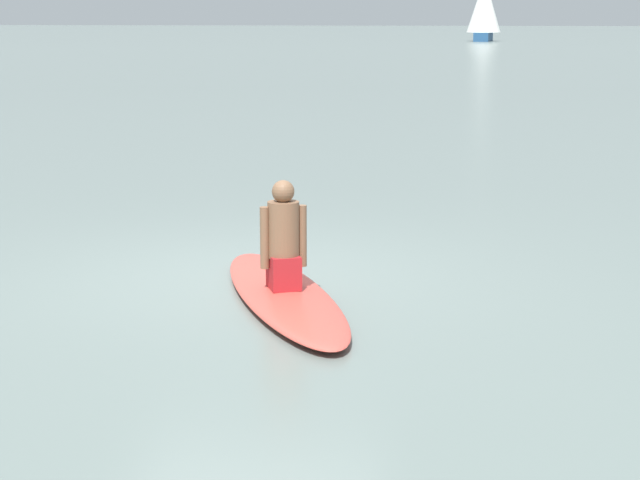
# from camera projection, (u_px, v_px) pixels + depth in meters

# --- Properties ---
(ground_plane) EXTENTS (400.00, 400.00, 0.00)m
(ground_plane) POSITION_uv_depth(u_px,v_px,m) (249.00, 275.00, 10.29)
(ground_plane) COLOR slate
(surfboard) EXTENTS (1.94, 3.36, 0.12)m
(surfboard) POSITION_uv_depth(u_px,v_px,m) (284.00, 295.00, 9.33)
(surfboard) COLOR #D84C3F
(surfboard) RESTS_ON ground
(person_paddler) EXTENTS (0.41, 0.38, 0.94)m
(person_paddler) POSITION_uv_depth(u_px,v_px,m) (284.00, 240.00, 9.23)
(person_paddler) COLOR #A51E23
(person_paddler) RESTS_ON surfboard
(sailboat_near_right) EXTENTS (3.31, 4.36, 6.12)m
(sailboat_near_right) POSITION_uv_depth(u_px,v_px,m) (484.00, 8.00, 93.71)
(sailboat_near_right) COLOR navy
(sailboat_near_right) RESTS_ON ground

